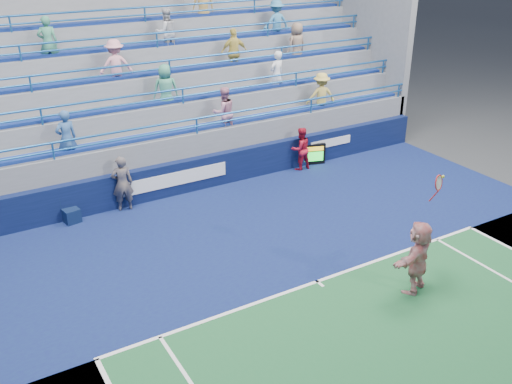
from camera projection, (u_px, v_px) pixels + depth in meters
ground at (317, 282)px, 13.93m from camera, size 120.00×120.00×0.00m
sponsor_wall at (202, 173)px, 18.78m from camera, size 18.00×0.32×1.10m
bleacher_stand at (157, 114)px, 21.31m from camera, size 18.00×5.61×6.13m
serve_speed_board at (310, 155)px, 20.71m from camera, size 1.12×0.46×0.79m
judge_chair at (71, 214)px, 16.69m from camera, size 0.51×0.51×0.78m
tennis_player at (418, 257)px, 13.27m from camera, size 1.76×1.12×2.91m
line_judge at (122, 184)px, 17.17m from camera, size 0.70×0.52×1.75m
ball_girl at (301, 149)px, 20.18m from camera, size 0.76×0.59×1.55m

